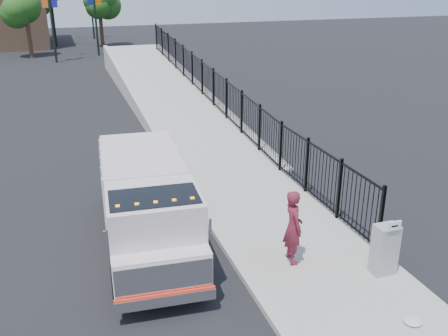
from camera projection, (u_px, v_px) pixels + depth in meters
name	position (u px, v px, depth m)	size (l,w,h in m)	color
ground	(222.00, 241.00, 13.60)	(120.00, 120.00, 0.00)	black
sidewalk	(320.00, 264.00, 12.39)	(3.55, 12.00, 0.12)	#9E998E
curb	(248.00, 278.00, 11.81)	(0.30, 12.00, 0.16)	#ADAAA3
ramp	(169.00, 101.00, 28.34)	(3.95, 24.00, 1.70)	#9E998E
iron_fence	(213.00, 99.00, 24.91)	(0.10, 28.00, 1.80)	black
truck	(147.00, 201.00, 12.94)	(2.64, 6.84, 2.30)	black
worker	(293.00, 227.00, 12.09)	(0.69, 0.45, 1.89)	maroon
utility_cabinet	(385.00, 249.00, 11.73)	(0.55, 0.40, 1.25)	gray
arrow_sign	(394.00, 226.00, 11.27)	(0.35, 0.04, 0.22)	white
debris	(413.00, 321.00, 10.21)	(0.39, 0.39, 0.10)	silver
light_pole_0	(54.00, 6.00, 38.96)	(3.78, 0.22, 8.00)	black
light_pole_1	(91.00, 3.00, 42.19)	(3.78, 0.22, 8.00)	black
light_pole_2	(55.00, 0.00, 47.61)	(3.78, 0.22, 8.00)	black
tree_0	(25.00, 9.00, 41.24)	(2.75, 2.75, 5.37)	#382314
tree_1	(99.00, 5.00, 47.63)	(2.44, 2.44, 5.22)	#382314
tree_2	(36.00, 1.00, 52.75)	(2.73, 2.73, 5.37)	#382314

